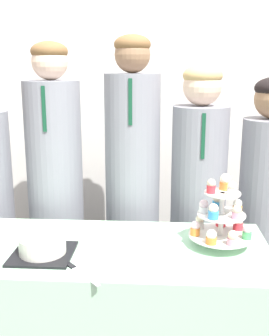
{
  "coord_description": "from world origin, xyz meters",
  "views": [
    {
      "loc": [
        0.21,
        -1.3,
        1.49
      ],
      "look_at": [
        0.1,
        0.33,
        1.09
      ],
      "focal_mm": 45.0,
      "sensor_mm": 36.0,
      "label": 1
    }
  ],
  "objects_px": {
    "cupcake_stand": "(221,216)",
    "student_1": "(56,202)",
    "round_cake": "(42,242)",
    "student_4": "(265,220)",
    "student_2": "(133,200)",
    "student_3": "(197,213)",
    "cake_knife": "(75,269)"
  },
  "relations": [
    {
      "from": "cake_knife",
      "to": "student_1",
      "type": "bearing_deg",
      "value": 156.29
    },
    {
      "from": "round_cake",
      "to": "student_2",
      "type": "xyz_separation_m",
      "value": [
        0.31,
        0.65,
        -0.03
      ]
    },
    {
      "from": "student_2",
      "to": "round_cake",
      "type": "bearing_deg",
      "value": -115.59
    },
    {
      "from": "student_3",
      "to": "student_2",
      "type": "bearing_deg",
      "value": 180.0
    },
    {
      "from": "student_2",
      "to": "student_3",
      "type": "xyz_separation_m",
      "value": [
        0.35,
        -0.0,
        -0.07
      ]
    },
    {
      "from": "cake_knife",
      "to": "student_1",
      "type": "relative_size",
      "value": 0.11
    },
    {
      "from": "cupcake_stand",
      "to": "student_1",
      "type": "relative_size",
      "value": 0.18
    },
    {
      "from": "cake_knife",
      "to": "student_2",
      "type": "bearing_deg",
      "value": 125.65
    },
    {
      "from": "round_cake",
      "to": "cupcake_stand",
      "type": "distance_m",
      "value": 0.72
    },
    {
      "from": "student_1",
      "to": "student_2",
      "type": "height_order",
      "value": "student_2"
    },
    {
      "from": "student_1",
      "to": "student_4",
      "type": "distance_m",
      "value": 1.13
    },
    {
      "from": "cake_knife",
      "to": "student_1",
      "type": "height_order",
      "value": "student_1"
    },
    {
      "from": "student_3",
      "to": "cake_knife",
      "type": "bearing_deg",
      "value": -123.88
    },
    {
      "from": "student_3",
      "to": "student_4",
      "type": "relative_size",
      "value": 1.04
    },
    {
      "from": "student_4",
      "to": "student_3",
      "type": "bearing_deg",
      "value": 180.0
    },
    {
      "from": "round_cake",
      "to": "student_2",
      "type": "relative_size",
      "value": 0.15
    },
    {
      "from": "round_cake",
      "to": "student_1",
      "type": "relative_size",
      "value": 0.15
    },
    {
      "from": "student_2",
      "to": "student_4",
      "type": "height_order",
      "value": "student_2"
    },
    {
      "from": "round_cake",
      "to": "student_4",
      "type": "height_order",
      "value": "student_4"
    },
    {
      "from": "round_cake",
      "to": "student_4",
      "type": "bearing_deg",
      "value": 32.47
    },
    {
      "from": "cupcake_stand",
      "to": "student_3",
      "type": "relative_size",
      "value": 0.2
    },
    {
      "from": "student_1",
      "to": "student_3",
      "type": "relative_size",
      "value": 1.08
    },
    {
      "from": "cupcake_stand",
      "to": "student_3",
      "type": "bearing_deg",
      "value": 95.5
    },
    {
      "from": "cake_knife",
      "to": "cupcake_stand",
      "type": "height_order",
      "value": "cupcake_stand"
    },
    {
      "from": "round_cake",
      "to": "cupcake_stand",
      "type": "xyz_separation_m",
      "value": [
        0.71,
        0.14,
        0.08
      ]
    },
    {
      "from": "round_cake",
      "to": "cake_knife",
      "type": "height_order",
      "value": "round_cake"
    },
    {
      "from": "student_4",
      "to": "student_1",
      "type": "bearing_deg",
      "value": 180.0
    },
    {
      "from": "student_1",
      "to": "cupcake_stand",
      "type": "bearing_deg",
      "value": -32.08
    },
    {
      "from": "cupcake_stand",
      "to": "student_1",
      "type": "height_order",
      "value": "student_1"
    },
    {
      "from": "cake_knife",
      "to": "student_3",
      "type": "height_order",
      "value": "student_3"
    },
    {
      "from": "cupcake_stand",
      "to": "student_4",
      "type": "xyz_separation_m",
      "value": [
        0.31,
        0.51,
        -0.2
      ]
    },
    {
      "from": "cake_knife",
      "to": "student_3",
      "type": "relative_size",
      "value": 0.12
    }
  ]
}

